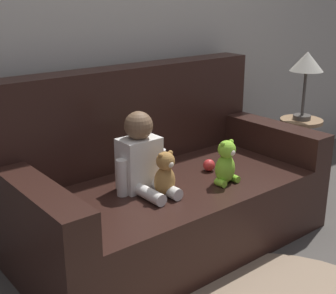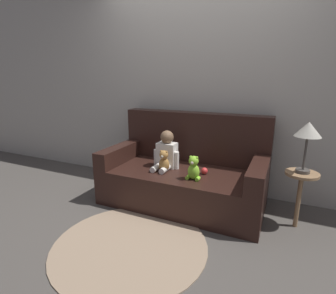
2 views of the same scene
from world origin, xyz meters
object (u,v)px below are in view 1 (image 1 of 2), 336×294
object	(u,v)px
couch	(162,187)
toy_ball	(209,165)
plush_toy_side	(226,163)
side_table	(305,86)
teddy_bear_brown	(165,174)
person_baby	(141,159)

from	to	relation	value
couch	toy_ball	size ratio (longest dim) A/B	25.09
plush_toy_side	side_table	size ratio (longest dim) A/B	0.24
plush_toy_side	couch	bearing A→B (deg)	122.70
side_table	couch	bearing A→B (deg)	175.24
teddy_bear_brown	toy_ball	xyz separation A→B (m)	(0.41, 0.11, -0.08)
couch	person_baby	bearing A→B (deg)	-156.40
teddy_bear_brown	toy_ball	bearing A→B (deg)	14.88
couch	person_baby	xyz separation A→B (m)	(-0.20, -0.09, 0.24)
person_baby	plush_toy_side	bearing A→B (deg)	-28.88
person_baby	teddy_bear_brown	distance (m)	0.16
side_table	toy_ball	bearing A→B (deg)	-178.40
couch	person_baby	world-z (taller)	couch
toy_ball	person_baby	bearing A→B (deg)	175.73
person_baby	plush_toy_side	xyz separation A→B (m)	(0.39, -0.22, -0.06)
person_baby	side_table	size ratio (longest dim) A/B	0.41
teddy_bear_brown	plush_toy_side	size ratio (longest dim) A/B	0.98
teddy_bear_brown	side_table	size ratio (longest dim) A/B	0.24
person_baby	side_table	distance (m)	1.36
side_table	person_baby	bearing A→B (deg)	179.63
couch	plush_toy_side	size ratio (longest dim) A/B	7.17
couch	plush_toy_side	xyz separation A→B (m)	(0.20, -0.30, 0.18)
person_baby	teddy_bear_brown	xyz separation A→B (m)	(0.04, -0.14, -0.05)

